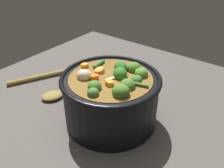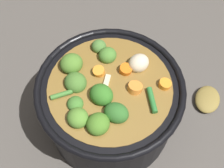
{
  "view_description": "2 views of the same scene",
  "coord_description": "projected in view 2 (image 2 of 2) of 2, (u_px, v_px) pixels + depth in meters",
  "views": [
    {
      "loc": [
        0.35,
        -0.45,
        0.48
      ],
      "look_at": [
        0.01,
        -0.0,
        0.13
      ],
      "focal_mm": 39.41,
      "sensor_mm": 36.0,
      "label": 1
    },
    {
      "loc": [
        0.02,
        0.26,
        0.59
      ],
      "look_at": [
        -0.0,
        -0.01,
        0.13
      ],
      "focal_mm": 45.77,
      "sensor_mm": 36.0,
      "label": 2
    }
  ],
  "objects": [
    {
      "name": "ground_plane",
      "position": [
        110.0,
        119.0,
        0.64
      ],
      "size": [
        1.1,
        1.1,
        0.0
      ],
      "primitive_type": "plane",
      "color": "#514C47"
    },
    {
      "name": "cooking_pot",
      "position": [
        110.0,
        103.0,
        0.57
      ],
      "size": [
        0.28,
        0.28,
        0.17
      ],
      "color": "black",
      "rests_on": "ground_plane"
    }
  ]
}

